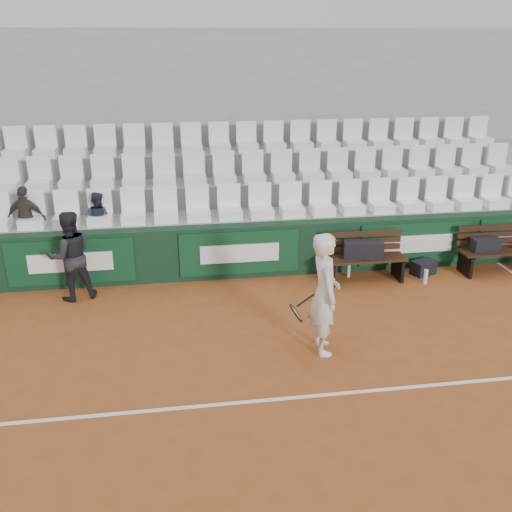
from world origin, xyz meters
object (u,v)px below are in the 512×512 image
(bench_right, at_px, (497,261))
(spectator_c, at_px, (96,196))
(ball_kid, at_px, (70,256))
(spectator_b, at_px, (23,195))
(bench_left, at_px, (364,269))
(water_bottle_near, at_px, (348,271))
(sports_bag_ground, at_px, (423,267))
(tennis_player, at_px, (324,294))
(sports_bag_left, at_px, (363,249))
(sports_bag_right, at_px, (485,244))
(water_bottle_far, at_px, (426,277))

(bench_right, distance_m, spectator_c, 7.64)
(ball_kid, height_order, spectator_b, spectator_b)
(bench_left, xyz_separation_m, water_bottle_near, (-0.24, 0.19, -0.10))
(bench_right, relative_size, sports_bag_ground, 3.36)
(bench_right, xyz_separation_m, tennis_player, (-4.05, -2.32, 0.66))
(water_bottle_near, bearing_deg, bench_left, -38.96)
(sports_bag_ground, bearing_deg, tennis_player, -137.10)
(bench_right, relative_size, sports_bag_left, 2.10)
(ball_kid, bearing_deg, sports_bag_right, 161.08)
(bench_left, bearing_deg, sports_bag_right, 0.38)
(bench_right, bearing_deg, ball_kid, 179.93)
(water_bottle_near, bearing_deg, spectator_c, 169.13)
(tennis_player, bearing_deg, sports_bag_right, 31.90)
(bench_right, relative_size, ball_kid, 0.96)
(bench_left, bearing_deg, sports_bag_left, 138.34)
(tennis_player, distance_m, spectator_b, 5.81)
(bench_left, height_order, sports_bag_left, sports_bag_left)
(ball_kid, bearing_deg, sports_bag_ground, 161.92)
(water_bottle_near, distance_m, water_bottle_far, 1.40)
(sports_bag_ground, bearing_deg, spectator_c, 170.92)
(spectator_b, bearing_deg, sports_bag_ground, -177.38)
(sports_bag_left, bearing_deg, sports_bag_ground, 3.40)
(sports_bag_right, bearing_deg, tennis_player, -148.10)
(sports_bag_ground, distance_m, water_bottle_far, 0.45)
(bench_left, bearing_deg, water_bottle_far, -16.59)
(water_bottle_far, distance_m, tennis_player, 3.28)
(bench_right, height_order, water_bottle_near, bench_right)
(sports_bag_left, bearing_deg, water_bottle_near, 141.57)
(water_bottle_far, height_order, spectator_c, spectator_c)
(spectator_b, bearing_deg, ball_kid, 139.50)
(tennis_player, bearing_deg, ball_kid, 148.35)
(sports_bag_right, height_order, water_bottle_near, sports_bag_right)
(sports_bag_left, distance_m, spectator_b, 6.20)
(tennis_player, bearing_deg, bench_left, 58.76)
(bench_right, xyz_separation_m, water_bottle_far, (-1.57, -0.31, -0.09))
(sports_bag_ground, bearing_deg, sports_bag_right, -4.59)
(bench_right, distance_m, ball_kid, 7.85)
(sports_bag_ground, xyz_separation_m, spectator_c, (-6.03, 0.96, 1.39))
(sports_bag_right, height_order, spectator_b, spectator_b)
(tennis_player, distance_m, spectator_c, 4.85)
(water_bottle_far, bearing_deg, spectator_b, 168.99)
(ball_kid, bearing_deg, spectator_c, -128.30)
(sports_bag_left, relative_size, spectator_c, 0.68)
(sports_bag_ground, distance_m, water_bottle_near, 1.45)
(sports_bag_ground, height_order, spectator_c, spectator_c)
(water_bottle_far, distance_m, ball_kid, 6.30)
(sports_bag_left, relative_size, sports_bag_ground, 1.60)
(sports_bag_right, relative_size, water_bottle_far, 1.95)
(bench_left, height_order, water_bottle_far, bench_left)
(water_bottle_near, bearing_deg, sports_bag_right, -3.89)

